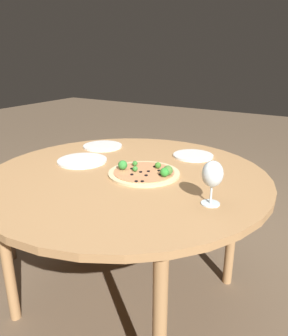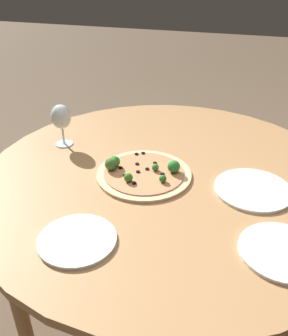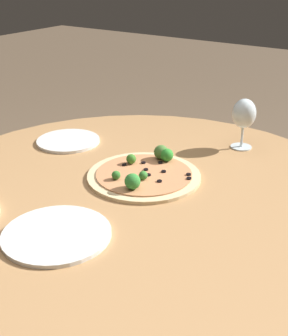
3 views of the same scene
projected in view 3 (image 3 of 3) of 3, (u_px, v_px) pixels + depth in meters
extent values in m
cylinder|color=#A87A4C|center=(137.00, 195.00, 1.27)|extent=(1.29, 1.29, 0.03)
cylinder|color=#A87A4C|center=(114.00, 207.00, 1.93)|extent=(0.05, 0.05, 0.68)
cylinder|color=#DBBC89|center=(144.00, 176.00, 1.34)|extent=(0.33, 0.33, 0.01)
cylinder|color=tan|center=(144.00, 174.00, 1.34)|extent=(0.28, 0.28, 0.00)
sphere|color=#416E2E|center=(161.00, 152.00, 1.42)|extent=(0.04, 0.04, 0.04)
sphere|color=#317029|center=(117.00, 175.00, 1.30)|extent=(0.02, 0.02, 0.02)
sphere|color=#307D31|center=(133.00, 182.00, 1.24)|extent=(0.04, 0.04, 0.04)
sphere|color=#367C31|center=(143.00, 175.00, 1.29)|extent=(0.02, 0.02, 0.02)
sphere|color=#2C842B|center=(167.00, 155.00, 1.40)|extent=(0.04, 0.04, 0.04)
sphere|color=#397426|center=(131.00, 159.00, 1.39)|extent=(0.03, 0.03, 0.03)
cylinder|color=black|center=(124.00, 165.00, 1.38)|extent=(0.01, 0.01, 0.00)
cylinder|color=black|center=(148.00, 175.00, 1.32)|extent=(0.01, 0.01, 0.00)
cylinder|color=black|center=(189.00, 178.00, 1.30)|extent=(0.01, 0.01, 0.00)
cylinder|color=black|center=(160.00, 163.00, 1.40)|extent=(0.01, 0.01, 0.00)
cylinder|color=black|center=(146.00, 170.00, 1.35)|extent=(0.01, 0.01, 0.00)
cylinder|color=black|center=(159.00, 181.00, 1.28)|extent=(0.01, 0.01, 0.00)
cylinder|color=black|center=(164.00, 171.00, 1.34)|extent=(0.01, 0.01, 0.00)
cylinder|color=black|center=(143.00, 163.00, 1.40)|extent=(0.01, 0.01, 0.00)
cylinder|color=black|center=(189.00, 174.00, 1.32)|extent=(0.01, 0.01, 0.00)
cylinder|color=black|center=(131.00, 181.00, 1.28)|extent=(0.01, 0.01, 0.00)
cylinder|color=silver|center=(241.00, 147.00, 1.55)|extent=(0.07, 0.07, 0.00)
cylinder|color=silver|center=(242.00, 137.00, 1.53)|extent=(0.01, 0.01, 0.07)
ellipsoid|color=silver|center=(244.00, 113.00, 1.50)|extent=(0.08, 0.08, 0.10)
cylinder|color=silver|center=(57.00, 234.00, 1.06)|extent=(0.25, 0.25, 0.01)
cylinder|color=silver|center=(68.00, 141.00, 1.59)|extent=(0.21, 0.21, 0.01)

